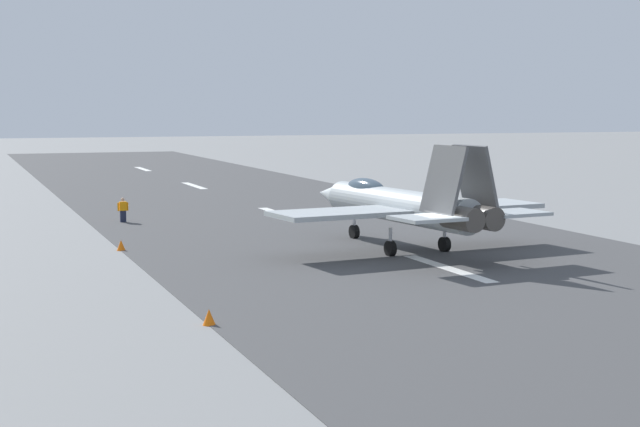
{
  "coord_description": "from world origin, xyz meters",
  "views": [
    {
      "loc": [
        -39.62,
        20.79,
        7.29
      ],
      "look_at": [
        4.22,
        4.43,
        2.2
      ],
      "focal_mm": 55.2,
      "sensor_mm": 36.0,
      "label": 1
    }
  ],
  "objects_px": {
    "fighter_jet": "(401,204)",
    "marker_cone_mid": "(121,245)",
    "marker_cone_near": "(209,317)",
    "crew_person": "(123,210)"
  },
  "relations": [
    {
      "from": "fighter_jet",
      "to": "crew_person",
      "type": "relative_size",
      "value": 10.58
    },
    {
      "from": "marker_cone_near",
      "to": "marker_cone_mid",
      "type": "height_order",
      "value": "same"
    },
    {
      "from": "fighter_jet",
      "to": "marker_cone_near",
      "type": "bearing_deg",
      "value": 135.38
    },
    {
      "from": "fighter_jet",
      "to": "marker_cone_near",
      "type": "height_order",
      "value": "fighter_jet"
    },
    {
      "from": "crew_person",
      "to": "marker_cone_mid",
      "type": "distance_m",
      "value": 12.53
    },
    {
      "from": "marker_cone_near",
      "to": "marker_cone_mid",
      "type": "relative_size",
      "value": 1.0
    },
    {
      "from": "fighter_jet",
      "to": "marker_cone_near",
      "type": "xyz_separation_m",
      "value": [
        -13.64,
        13.46,
        -2.06
      ]
    },
    {
      "from": "marker_cone_near",
      "to": "crew_person",
      "type": "bearing_deg",
      "value": -3.92
    },
    {
      "from": "crew_person",
      "to": "marker_cone_near",
      "type": "distance_m",
      "value": 30.78
    },
    {
      "from": "fighter_jet",
      "to": "marker_cone_mid",
      "type": "bearing_deg",
      "value": 70.7
    }
  ]
}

